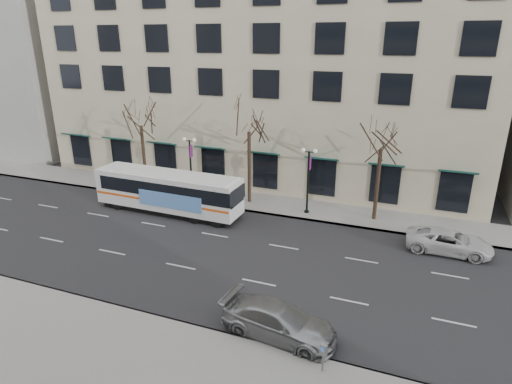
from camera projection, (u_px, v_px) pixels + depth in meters
The scene contains 13 objects.
ground at pixel (199, 250), 27.55m from camera, with size 160.00×160.00×0.00m, color black.
sidewalk_far at pixel (309, 210), 33.75m from camera, with size 80.00×4.00×0.15m, color gray.
building_hotel at pixel (276, 47), 42.57m from camera, with size 40.00×20.00×24.00m, color #BDAE90.
building_far_upblock at pixel (6, 28), 53.97m from camera, with size 28.00×20.00×28.00m, color #999993.
tree_far_left at pixel (140, 114), 36.35m from camera, with size 3.60×3.60×8.34m.
tree_far_mid at pixel (249, 120), 32.92m from camera, with size 3.60×3.60×8.55m.
tree_far_right at pixel (382, 136), 29.73m from camera, with size 3.60×3.60×8.06m.
lamp_post_left at pixel (191, 165), 35.42m from camera, with size 1.22×0.45×5.21m.
lamp_post_right at pixel (308, 178), 32.07m from camera, with size 1.22×0.45×5.21m.
city_bus at pixel (169, 191), 32.87m from camera, with size 11.88×2.91×3.20m.
silver_car at pixel (279, 321), 19.34m from camera, with size 2.19×5.38×1.56m, color #9A9DA1.
white_pickup at pixel (449, 242), 27.03m from camera, with size 2.39×5.18×1.44m, color silver.
pay_station at pixel (323, 352), 17.03m from camera, with size 0.32×0.26×1.28m.
Camera 1 is at (12.24, -21.69, 12.89)m, focal length 30.00 mm.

